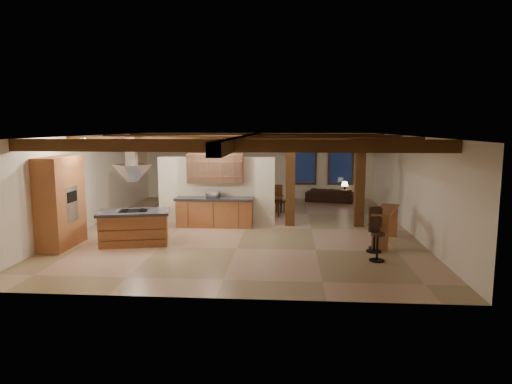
% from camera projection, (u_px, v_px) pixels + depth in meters
% --- Properties ---
extents(ground, '(12.00, 12.00, 0.00)m').
position_uv_depth(ground, '(246.00, 228.00, 14.44)').
color(ground, tan).
rests_on(ground, ground).
extents(room_walls, '(12.00, 12.00, 12.00)m').
position_uv_depth(room_walls, '(245.00, 172.00, 14.18)').
color(room_walls, white).
rests_on(room_walls, ground).
extents(ceiling_beams, '(10.00, 12.00, 0.28)m').
position_uv_depth(ceiling_beams, '(245.00, 140.00, 14.04)').
color(ceiling_beams, '#422610').
rests_on(ceiling_beams, room_walls).
extents(timber_posts, '(2.50, 0.30, 2.90)m').
position_uv_depth(timber_posts, '(325.00, 171.00, 14.50)').
color(timber_posts, '#422610').
rests_on(timber_posts, ground).
extents(partition_wall, '(3.80, 0.18, 2.20)m').
position_uv_depth(partition_wall, '(216.00, 191.00, 14.85)').
color(partition_wall, white).
rests_on(partition_wall, ground).
extents(pantry_cabinet, '(0.67, 1.60, 2.40)m').
position_uv_depth(pantry_cabinet, '(61.00, 202.00, 12.03)').
color(pantry_cabinet, '#995F31').
rests_on(pantry_cabinet, ground).
extents(back_counter, '(2.50, 0.66, 0.94)m').
position_uv_depth(back_counter, '(215.00, 212.00, 14.55)').
color(back_counter, '#995F31').
rests_on(back_counter, ground).
extents(upper_display_cabinet, '(1.80, 0.36, 0.95)m').
position_uv_depth(upper_display_cabinet, '(215.00, 168.00, 14.55)').
color(upper_display_cabinet, '#995F31').
rests_on(upper_display_cabinet, partition_wall).
extents(range_hood, '(1.10, 1.10, 1.40)m').
position_uv_depth(range_hood, '(132.00, 179.00, 12.17)').
color(range_hood, silver).
rests_on(range_hood, room_walls).
extents(back_windows, '(2.70, 0.07, 1.70)m').
position_uv_depth(back_windows, '(322.00, 165.00, 19.88)').
color(back_windows, '#422610').
rests_on(back_windows, room_walls).
extents(framed_art, '(0.65, 0.05, 0.85)m').
position_uv_depth(framed_art, '(225.00, 160.00, 20.16)').
color(framed_art, '#422610').
rests_on(framed_art, room_walls).
extents(recessed_cans, '(3.16, 2.46, 0.03)m').
position_uv_depth(recessed_cans, '(145.00, 138.00, 12.30)').
color(recessed_cans, silver).
rests_on(recessed_cans, room_walls).
extents(kitchen_island, '(2.06, 1.40, 0.94)m').
position_uv_depth(kitchen_island, '(134.00, 227.00, 12.36)').
color(kitchen_island, '#995F31').
rests_on(kitchen_island, ground).
extents(dining_table, '(1.92, 1.18, 0.64)m').
position_uv_depth(dining_table, '(257.00, 205.00, 16.65)').
color(dining_table, '#422110').
rests_on(dining_table, ground).
extents(sofa, '(2.09, 1.19, 0.57)m').
position_uv_depth(sofa, '(329.00, 195.00, 19.40)').
color(sofa, black).
rests_on(sofa, ground).
extents(microwave, '(0.46, 0.39, 0.22)m').
position_uv_depth(microwave, '(213.00, 194.00, 14.47)').
color(microwave, '#ACACB1').
rests_on(microwave, back_counter).
extents(bar_counter, '(1.07, 1.86, 0.96)m').
position_uv_depth(bar_counter, '(386.00, 220.00, 12.46)').
color(bar_counter, '#995F31').
rests_on(bar_counter, ground).
extents(side_table, '(0.58, 0.58, 0.55)m').
position_uv_depth(side_table, '(344.00, 196.00, 19.18)').
color(side_table, '#422610').
rests_on(side_table, ground).
extents(table_lamp, '(0.28, 0.28, 0.33)m').
position_uv_depth(table_lamp, '(345.00, 184.00, 19.10)').
color(table_lamp, black).
rests_on(table_lamp, side_table).
extents(bar_stool_a, '(0.39, 0.40, 1.05)m').
position_uv_depth(bar_stool_a, '(377.00, 239.00, 10.83)').
color(bar_stool_a, black).
rests_on(bar_stool_a, ground).
extents(bar_stool_b, '(0.40, 0.42, 1.12)m').
position_uv_depth(bar_stool_b, '(375.00, 230.00, 11.62)').
color(bar_stool_b, black).
rests_on(bar_stool_b, ground).
extents(bar_stool_c, '(0.39, 0.40, 1.08)m').
position_uv_depth(bar_stool_c, '(376.00, 228.00, 11.94)').
color(bar_stool_c, black).
rests_on(bar_stool_c, ground).
extents(dining_chairs, '(2.04, 2.04, 1.07)m').
position_uv_depth(dining_chairs, '(257.00, 199.00, 16.62)').
color(dining_chairs, '#422610').
rests_on(dining_chairs, ground).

